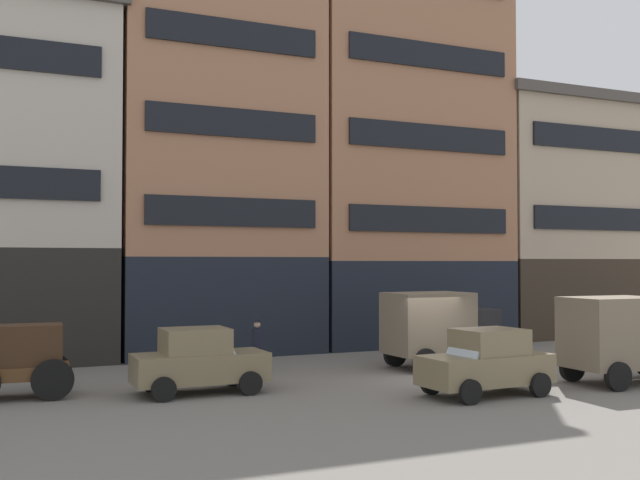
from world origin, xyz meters
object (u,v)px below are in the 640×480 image
at_px(cargo_wagon, 15,356).
at_px(delivery_truck_far, 629,336).
at_px(fire_hydrant_curbside, 489,341).
at_px(sedan_dark, 486,362).
at_px(pedestrian_officer, 257,343).
at_px(sedan_parked_curb, 199,361).
at_px(delivery_truck_near, 442,327).

distance_m(cargo_wagon, delivery_truck_far, 17.78).
height_order(delivery_truck_far, fire_hydrant_curbside, delivery_truck_far).
bearing_deg(fire_hydrant_curbside, cargo_wagon, -169.42).
distance_m(sedan_dark, pedestrian_officer, 7.86).
xyz_separation_m(delivery_truck_far, sedan_dark, (-5.21, 0.07, -0.51)).
relative_size(sedan_parked_curb, fire_hydrant_curbside, 4.46).
height_order(sedan_parked_curb, fire_hydrant_curbside, sedan_parked_curb).
bearing_deg(sedan_dark, delivery_truck_near, 69.43).
xyz_separation_m(delivery_truck_near, delivery_truck_far, (3.32, -5.12, 0.00)).
xyz_separation_m(cargo_wagon, delivery_truck_near, (13.78, 0.26, 0.28)).
bearing_deg(pedestrian_officer, cargo_wagon, -167.11).
xyz_separation_m(delivery_truck_near, fire_hydrant_curbside, (4.34, 3.13, -1.00)).
bearing_deg(delivery_truck_near, sedan_dark, -110.57).
bearing_deg(sedan_parked_curb, pedestrian_officer, 47.22).
height_order(cargo_wagon, delivery_truck_far, delivery_truck_far).
xyz_separation_m(delivery_truck_far, pedestrian_officer, (-9.62, 6.57, -0.44)).
relative_size(delivery_truck_near, pedestrian_officer, 2.44).
distance_m(delivery_truck_near, fire_hydrant_curbside, 5.44).
xyz_separation_m(delivery_truck_far, sedan_parked_curb, (-12.37, 3.61, -0.51)).
bearing_deg(pedestrian_officer, delivery_truck_near, -13.01).
bearing_deg(cargo_wagon, fire_hydrant_curbside, 10.58).
bearing_deg(sedan_dark, cargo_wagon, 158.04).
xyz_separation_m(sedan_parked_curb, pedestrian_officer, (2.75, 2.97, 0.07)).
bearing_deg(fire_hydrant_curbside, sedan_parked_curb, -160.88).
distance_m(delivery_truck_near, sedan_dark, 5.42).
bearing_deg(pedestrian_officer, sedan_dark, -55.88).
height_order(delivery_truck_far, sedan_dark, delivery_truck_far).
bearing_deg(delivery_truck_near, cargo_wagon, -178.94).
height_order(cargo_wagon, sedan_dark, cargo_wagon).
bearing_deg(delivery_truck_near, delivery_truck_far, -57.03).
relative_size(cargo_wagon, delivery_truck_far, 0.67).
bearing_deg(sedan_parked_curb, delivery_truck_near, 9.48).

